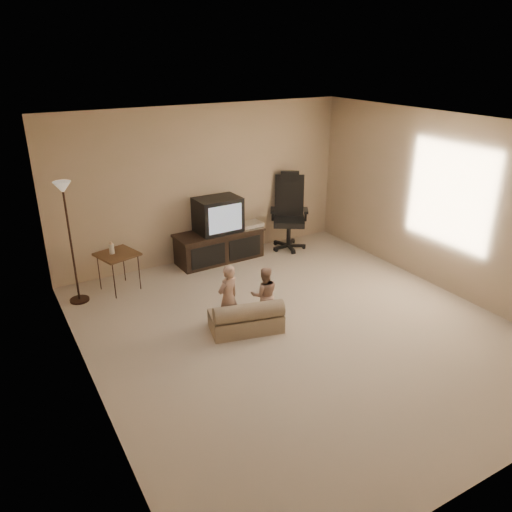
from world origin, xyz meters
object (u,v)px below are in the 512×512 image
(toddler_left, at_px, (228,298))
(side_table, at_px, (117,255))
(office_chair, at_px, (289,221))
(tv_stand, at_px, (219,235))
(floor_lamp, at_px, (67,216))
(toddler_right, at_px, (264,295))
(child_sofa, at_px, (247,318))

(toddler_left, bearing_deg, side_table, -81.16)
(office_chair, bearing_deg, tv_stand, -150.60)
(floor_lamp, bearing_deg, toddler_left, -49.21)
(office_chair, height_order, toddler_right, office_chair)
(toddler_left, bearing_deg, child_sofa, 120.16)
(tv_stand, relative_size, child_sofa, 1.56)
(floor_lamp, distance_m, toddler_left, 2.41)
(child_sofa, distance_m, toddler_right, 0.40)
(side_table, xyz_separation_m, child_sofa, (1.05, -1.95, -0.38))
(floor_lamp, xyz_separation_m, toddler_right, (1.97, -1.76, -0.87))
(side_table, bearing_deg, floor_lamp, -172.97)
(tv_stand, xyz_separation_m, office_chair, (1.32, -0.07, 0.03))
(tv_stand, xyz_separation_m, toddler_right, (-0.39, -2.10, -0.07))
(floor_lamp, height_order, toddler_left, floor_lamp)
(toddler_right, bearing_deg, toddler_left, 14.92)
(office_chair, height_order, child_sofa, office_chair)
(side_table, height_order, floor_lamp, floor_lamp)
(office_chair, xyz_separation_m, side_table, (-3.08, -0.20, 0.08))
(office_chair, height_order, side_table, office_chair)
(child_sofa, bearing_deg, floor_lamp, 145.02)
(office_chair, distance_m, floor_lamp, 3.77)
(office_chair, bearing_deg, toddler_right, -97.54)
(toddler_left, distance_m, toddler_right, 0.50)
(tv_stand, height_order, side_table, tv_stand)
(office_chair, xyz_separation_m, toddler_right, (-1.70, -2.03, -0.10))
(tv_stand, bearing_deg, side_table, -173.54)
(floor_lamp, bearing_deg, toddler_right, -41.73)
(floor_lamp, bearing_deg, tv_stand, 8.24)
(floor_lamp, bearing_deg, side_table, 7.03)
(side_table, relative_size, toddler_right, 1.03)
(tv_stand, bearing_deg, toddler_right, -102.58)
(side_table, height_order, child_sofa, side_table)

